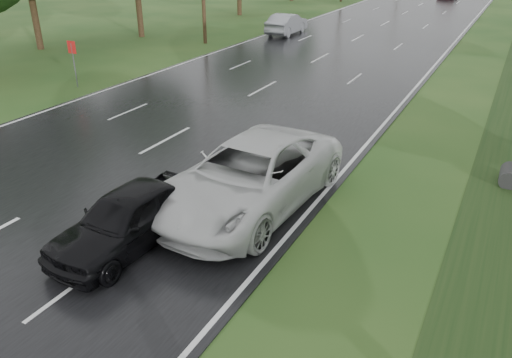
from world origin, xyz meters
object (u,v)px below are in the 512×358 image
at_px(white_pickup, 250,176).
at_px(dark_sedan, 128,218).
at_px(silver_sedan, 287,24).
at_px(road_sign, 73,55).

relative_size(white_pickup, dark_sedan, 1.54).
distance_m(white_pickup, dark_sedan, 3.52).
bearing_deg(silver_sedan, road_sign, 80.14).
xyz_separation_m(road_sign, white_pickup, (13.67, -7.00, -0.68)).
bearing_deg(white_pickup, road_sign, 156.36).
height_order(white_pickup, silver_sedan, white_pickup).
height_order(road_sign, dark_sedan, road_sign).
relative_size(dark_sedan, silver_sedan, 0.90).
xyz_separation_m(dark_sedan, silver_sedan, (-8.95, 29.01, 0.05)).
xyz_separation_m(road_sign, dark_sedan, (12.00, -10.09, -0.87)).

